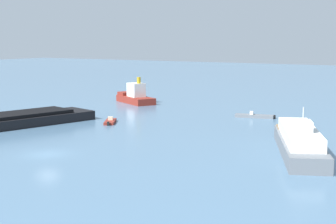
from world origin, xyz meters
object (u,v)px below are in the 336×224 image
at_px(white_riverboat, 299,141).
at_px(tugboat, 135,96).
at_px(small_motorboat, 254,116).
at_px(fishing_skiff, 110,121).

relative_size(white_riverboat, tugboat, 1.74).
relative_size(white_riverboat, small_motorboat, 2.86).
xyz_separation_m(white_riverboat, fishing_skiff, (-29.53, 5.28, -1.13)).
bearing_deg(fishing_skiff, tugboat, 115.88).
distance_m(fishing_skiff, tugboat, 23.46).
bearing_deg(tugboat, small_motorboat, -11.66).
xyz_separation_m(white_riverboat, small_motorboat, (-13.30, 20.90, -1.08)).
xyz_separation_m(fishing_skiff, small_motorboat, (16.23, 15.62, 0.04)).
relative_size(fishing_skiff, small_motorboat, 0.71).
distance_m(white_riverboat, fishing_skiff, 30.02).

